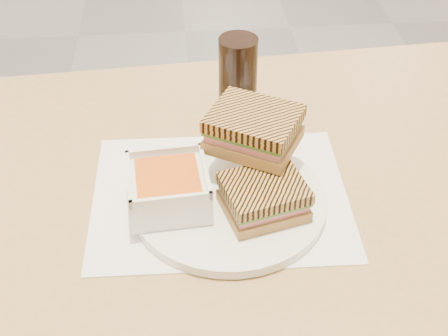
{
  "coord_description": "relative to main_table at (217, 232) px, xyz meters",
  "views": [
    {
      "loc": [
        -0.04,
        -2.63,
        1.35
      ],
      "look_at": [
        0.01,
        -2.0,
        0.82
      ],
      "focal_mm": 48.92,
      "sensor_mm": 36.0,
      "label": 1
    }
  ],
  "objects": [
    {
      "name": "tray_liner",
      "position": [
        0.0,
        -0.04,
        0.11
      ],
      "size": [
        0.37,
        0.29,
        0.0
      ],
      "color": "white",
      "rests_on": "main_table"
    },
    {
      "name": "panini_upper",
      "position": [
        0.05,
        -0.01,
        0.21
      ],
      "size": [
        0.15,
        0.15,
        0.05
      ],
      "color": "#B48248",
      "rests_on": "panini_lower"
    },
    {
      "name": "soup_bowl",
      "position": [
        -0.07,
        -0.06,
        0.16
      ],
      "size": [
        0.12,
        0.12,
        0.06
      ],
      "color": "white",
      "rests_on": "plate"
    },
    {
      "name": "panini_lower",
      "position": [
        0.06,
        -0.09,
        0.15
      ],
      "size": [
        0.13,
        0.11,
        0.05
      ],
      "color": "#B48248",
      "rests_on": "plate"
    },
    {
      "name": "plate",
      "position": [
        0.01,
        -0.06,
        0.12
      ],
      "size": [
        0.28,
        0.28,
        0.01
      ],
      "color": "white",
      "rests_on": "tray_liner"
    },
    {
      "name": "main_table",
      "position": [
        0.0,
        0.0,
        0.0
      ],
      "size": [
        1.25,
        0.78,
        0.75
      ],
      "color": "#AA7F50",
      "rests_on": "ground"
    },
    {
      "name": "cola_glass",
      "position": [
        0.05,
        0.18,
        0.18
      ],
      "size": [
        0.06,
        0.06,
        0.14
      ],
      "color": "black",
      "rests_on": "main_table"
    }
  ]
}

